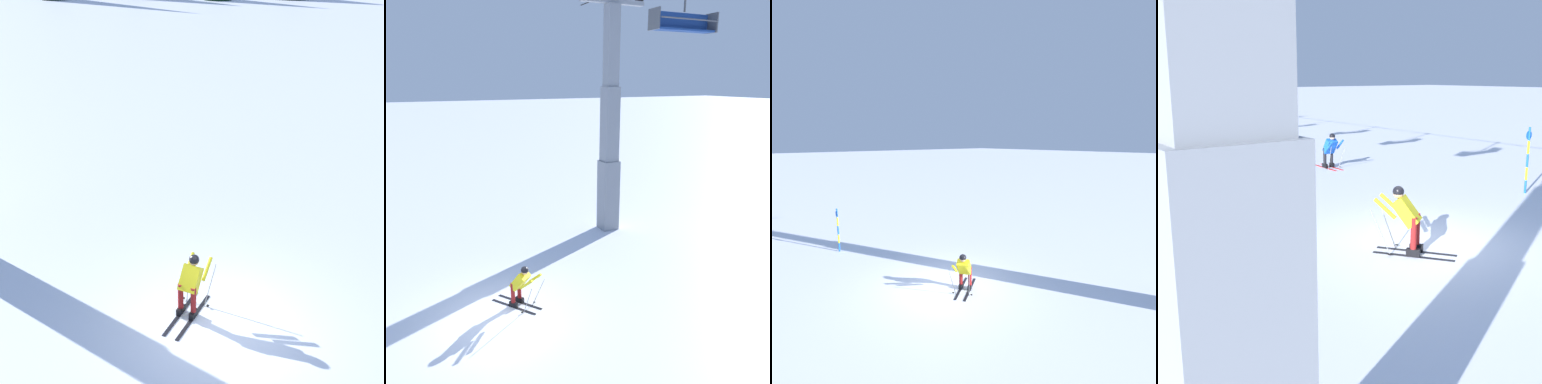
% 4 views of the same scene
% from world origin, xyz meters
% --- Properties ---
extents(ground_plane, '(260.00, 260.00, 0.00)m').
position_xyz_m(ground_plane, '(0.00, 0.00, 0.00)').
color(ground_plane, white).
extents(skier_carving_main, '(1.74, 1.45, 1.59)m').
position_xyz_m(skier_carving_main, '(-0.35, 0.76, 0.83)').
color(skier_carving_main, black).
rests_on(skier_carving_main, ground_plane).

